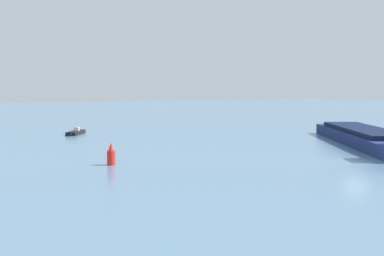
# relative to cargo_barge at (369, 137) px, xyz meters

# --- Properties ---
(ground_plane) EXTENTS (400.00, 400.00, 0.00)m
(ground_plane) POSITION_rel_cargo_barge_xyz_m (-11.83, -8.28, -1.00)
(ground_plane) COLOR slate
(cargo_barge) EXTENTS (21.43, 28.08, 5.93)m
(cargo_barge) POSITION_rel_cargo_barge_xyz_m (0.00, 0.00, 0.00)
(cargo_barge) COLOR navy
(cargo_barge) RESTS_ON ground
(small_motorboat) EXTENTS (4.17, 5.05, 0.99)m
(small_motorboat) POSITION_rel_cargo_barge_xyz_m (-23.23, 30.94, -0.73)
(small_motorboat) COLOR black
(small_motorboat) RESTS_ON ground
(channel_buoy_red) EXTENTS (0.70, 0.70, 1.90)m
(channel_buoy_red) POSITION_rel_cargo_barge_xyz_m (-30.62, 1.56, -0.19)
(channel_buoy_red) COLOR red
(channel_buoy_red) RESTS_ON ground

